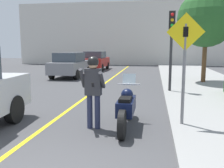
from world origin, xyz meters
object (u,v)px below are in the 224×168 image
street_tree (206,19)px  crossing_sign (184,58)px  parked_car_grey (70,65)px  motorcycle (126,108)px  parked_car_red (96,60)px  person_biker (93,84)px  traffic_light (171,36)px

street_tree → crossing_sign: bearing=-103.7°
street_tree → parked_car_grey: size_ratio=1.19×
motorcycle → parked_car_red: 16.43m
person_biker → street_tree: 9.76m
person_biker → crossing_sign: size_ratio=0.67×
person_biker → parked_car_grey: (-4.22, 10.44, -0.28)m
street_tree → parked_car_red: size_ratio=1.19×
motorcycle → crossing_sign: 1.89m
crossing_sign → street_tree: bearing=76.3°
person_biker → traffic_light: bearing=67.3°
parked_car_grey → motorcycle: bearing=-63.8°
crossing_sign → street_tree: 8.55m
traffic_light → street_tree: size_ratio=0.69×
parked_car_grey → parked_car_red: bearing=85.1°
motorcycle → parked_car_red: bearing=106.1°
parked_car_grey → person_biker: bearing=-68.0°
traffic_light → crossing_sign: bearing=-89.8°
person_biker → parked_car_red: 16.44m
motorcycle → parked_car_red: parked_car_red is taller
motorcycle → parked_car_grey: parked_car_grey is taller
crossing_sign → traffic_light: traffic_light is taller
person_biker → street_tree: bearing=63.6°
traffic_light → parked_car_red: size_ratio=0.82×
traffic_light → street_tree: (2.01, 3.23, 1.03)m
motorcycle → parked_car_grey: bearing=116.2°
motorcycle → traffic_light: bearing=74.6°
motorcycle → crossing_sign: crossing_sign is taller
crossing_sign → traffic_light: bearing=90.2°
street_tree → parked_car_grey: bearing=166.8°
street_tree → parked_car_red: street_tree is taller
traffic_light → parked_car_red: bearing=118.8°
person_biker → street_tree: (4.20, 8.47, 2.43)m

